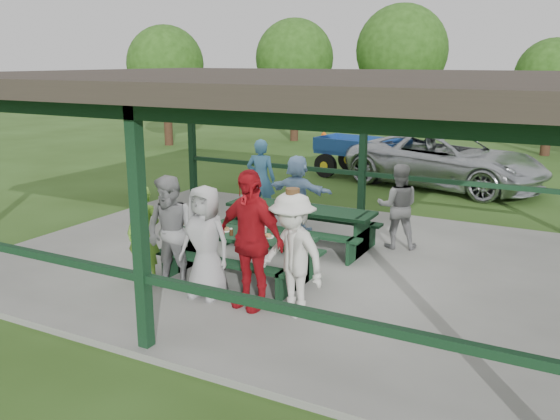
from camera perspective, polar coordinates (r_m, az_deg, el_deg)
The scene contains 20 objects.
ground at distance 10.70m, azimuth 0.64°, elevation -5.13°, with size 90.00×90.00×0.00m, color #2C4917.
concrete_slab at distance 10.68m, azimuth 0.64°, elevation -4.88°, with size 10.00×8.00×0.10m, color slate.
pavilion_structure at distance 10.10m, azimuth 0.69°, elevation 12.08°, with size 10.60×8.60×3.24m.
picnic_table_near at distance 9.63m, azimuth -3.82°, elevation -3.82°, with size 2.44×1.39×0.75m.
picnic_table_far at distance 11.26m, azimuth 1.93°, elevation -1.04°, with size 2.86×1.39×0.75m.
table_setting at distance 9.60m, azimuth -4.11°, elevation -1.93°, with size 2.45×0.45×0.10m.
contestant_green at distance 9.65m, azimuth -12.97°, elevation -2.26°, with size 0.56×0.37×1.54m, color #65A32E.
contestant_grey_left at distance 9.20m, azimuth -10.44°, elevation -2.20°, with size 0.86×0.67×1.77m, color gray.
contestant_grey_mid at distance 8.79m, azimuth -7.19°, elevation -3.08°, with size 0.83×0.54×1.70m, color #969698.
contestant_red at distance 8.35m, azimuth -2.94°, elevation -2.83°, with size 1.18×0.49×2.01m, color #A41119.
contestant_white_fedora at distance 8.11m, azimuth 1.19°, elevation -4.29°, with size 1.27×0.97×1.80m.
spectator_lblue at distance 12.23m, azimuth 1.68°, elevation 1.67°, with size 1.46×0.47×1.58m, color #92B8E2.
spectator_blue at distance 13.14m, azimuth -1.84°, elevation 3.01°, with size 0.65×0.43×1.78m, color teal.
spectator_grey at distance 11.27m, azimuth 11.28°, elevation 0.36°, with size 0.78×0.60×1.60m, color gray.
pickup_truck at distance 17.52m, azimuth 15.70°, elevation 4.63°, with size 2.58×5.59×1.55m, color silver.
farm_trailer at distance 18.59m, azimuth 7.88°, elevation 5.14°, with size 3.75×1.96×1.30m.
tree_far_left at distance 26.68m, azimuth 1.42°, elevation 14.37°, with size 3.40×3.40×5.31m.
tree_left at distance 25.15m, azimuth 11.63°, elevation 14.76°, with size 3.68×3.68×5.74m.
tree_mid at distance 24.61m, azimuth 24.79°, elevation 11.56°, with size 2.78×2.78×4.35m.
tree_edge_left at distance 25.70m, azimuth -10.97°, elevation 13.58°, with size 3.17×3.17×4.95m.
Camera 1 is at (4.62, -8.97, 3.56)m, focal length 38.00 mm.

